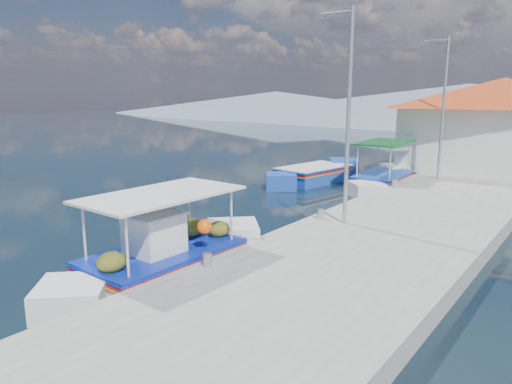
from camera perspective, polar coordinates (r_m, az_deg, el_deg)
The scene contains 10 objects.
ground at distance 15.40m, azimuth -8.63°, elevation -4.30°, with size 160.00×160.00×0.00m, color black.
quay at distance 17.45m, azimuth 20.19°, elevation -2.13°, with size 5.00×44.00×0.50m, color #A9A89E.
bollards at distance 17.37m, azimuth 12.93°, elevation -0.40°, with size 0.20×17.20×0.30m.
main_caique at distance 11.59m, azimuth -10.64°, elevation -7.66°, with size 2.07×6.70×2.21m.
caique_green_canopy at distance 22.30m, azimuth 14.96°, elevation 1.39°, with size 2.10×6.14×2.30m.
caique_blue_hull at distance 23.06m, azimuth 6.96°, elevation 1.97°, with size 2.55×6.44×1.16m.
caique_far at distance 29.76m, azimuth 20.09°, elevation 3.96°, with size 2.46×7.94×2.78m.
harbor_building at distance 25.73m, azimuth 27.17°, elevation 7.31°, with size 10.49×10.49×4.40m.
lamp_post_near at distance 13.75m, azimuth 10.65°, elevation 9.99°, with size 1.21×0.14×6.00m.
lamp_post_far at distance 22.17m, azimuth 21.23°, elevation 10.06°, with size 1.21×0.14×6.00m.
Camera 1 is at (10.62, -10.31, 4.27)m, focal length 33.60 mm.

